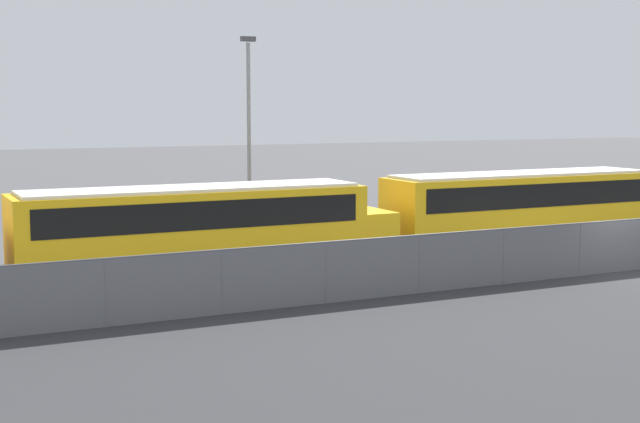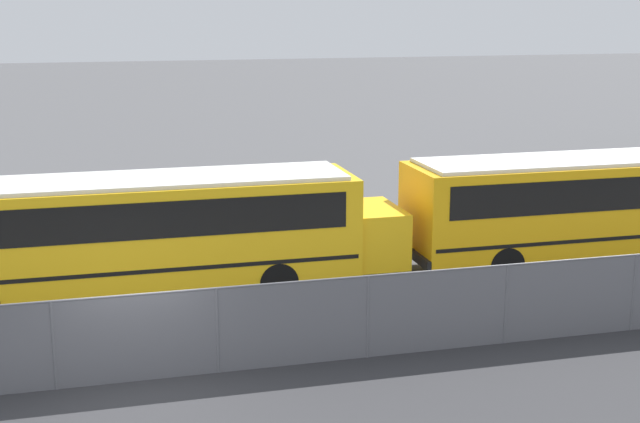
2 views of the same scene
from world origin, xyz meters
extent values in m
plane|color=#4C4C4F|center=(0.00, 0.00, 0.00)|extent=(200.00, 200.00, 0.00)
cube|color=#9EA0A5|center=(0.00, 0.00, 0.88)|extent=(77.79, 0.03, 1.76)
cube|color=slate|center=(0.00, -0.01, 0.88)|extent=(77.79, 0.01, 1.76)
cylinder|color=slate|center=(0.00, 0.00, 1.76)|extent=(77.79, 0.05, 0.05)
cylinder|color=slate|center=(-1.56, 0.00, 0.88)|extent=(0.07, 0.07, 1.76)
cylinder|color=slate|center=(1.56, 0.00, 0.88)|extent=(0.07, 0.07, 1.76)
cylinder|color=slate|center=(4.67, 0.00, 0.88)|extent=(0.07, 0.07, 1.76)
cylinder|color=slate|center=(7.78, 0.00, 0.88)|extent=(0.07, 0.07, 1.76)
cylinder|color=slate|center=(10.89, 0.00, 0.88)|extent=(0.07, 0.07, 1.76)
cube|color=yellow|center=(0.16, 5.22, 1.71)|extent=(11.27, 2.59, 2.45)
cube|color=black|center=(0.16, 5.22, 2.25)|extent=(10.37, 2.63, 0.88)
cube|color=black|center=(0.16, 5.22, 1.03)|extent=(11.04, 2.62, 0.10)
cube|color=yellow|center=(6.47, 5.22, 1.22)|extent=(1.35, 2.38, 1.47)
cube|color=silver|center=(0.16, 5.22, 2.99)|extent=(10.71, 2.33, 0.10)
cylinder|color=black|center=(3.65, 6.39, 0.49)|extent=(0.97, 0.28, 0.97)
cylinder|color=black|center=(3.65, 4.04, 0.49)|extent=(0.97, 0.28, 0.97)
cube|color=#EDA80F|center=(13.23, 5.10, 1.71)|extent=(11.27, 2.59, 2.45)
cube|color=black|center=(13.23, 5.10, 2.25)|extent=(10.37, 2.63, 0.88)
cube|color=black|center=(13.23, 5.10, 1.03)|extent=(11.04, 2.62, 0.10)
cube|color=black|center=(7.55, 5.10, 0.64)|extent=(0.12, 2.59, 0.24)
cube|color=silver|center=(13.23, 5.10, 2.99)|extent=(10.71, 2.33, 0.10)
cylinder|color=black|center=(9.74, 6.28, 0.49)|extent=(0.97, 0.28, 0.97)
cylinder|color=black|center=(9.74, 3.93, 0.49)|extent=(0.97, 0.28, 0.97)
camera|label=1|loc=(-21.96, -22.21, 5.55)|focal=50.00mm
camera|label=2|loc=(-0.69, -16.55, 7.19)|focal=50.00mm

